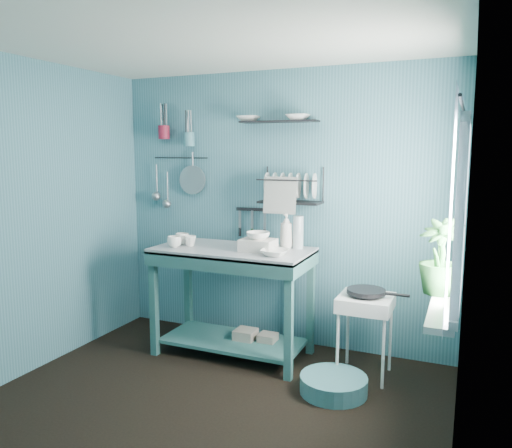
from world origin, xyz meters
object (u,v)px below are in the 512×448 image
at_px(colander, 192,180).
at_px(utensil_cup_teal, 189,139).
at_px(soap_bottle, 286,231).
at_px(storage_tin_small, 268,345).
at_px(frying_pan, 366,291).
at_px(utensil_cup_magenta, 164,132).
at_px(dish_rack, 291,185).
at_px(work_counter, 233,302).
at_px(wash_tub, 258,245).
at_px(water_bottle, 298,232).
at_px(mug_left, 174,242).
at_px(storage_tin_large, 246,341).
at_px(mug_right, 182,239).
at_px(potted_plant, 440,257).
at_px(hotplate_stand, 365,336).
at_px(mug_mid, 190,241).
at_px(floor_basin, 334,385).

bearing_deg(colander, utensil_cup_teal, -115.15).
distance_m(soap_bottle, storage_tin_small, 1.02).
bearing_deg(colander, storage_tin_small, -21.05).
relative_size(frying_pan, utensil_cup_magenta, 2.31).
distance_m(dish_rack, utensil_cup_teal, 1.13).
bearing_deg(utensil_cup_magenta, work_counter, -23.76).
bearing_deg(work_counter, wash_tub, -9.22).
height_order(water_bottle, colander, colander).
relative_size(mug_left, frying_pan, 0.41).
relative_size(water_bottle, frying_pan, 0.93).
xyz_separation_m(dish_rack, colander, (-1.04, 0.08, 0.02)).
distance_m(water_bottle, dish_rack, 0.43).
height_order(soap_bottle, utensil_cup_teal, utensil_cup_teal).
bearing_deg(storage_tin_large, mug_right, -175.24).
bearing_deg(potted_plant, utensil_cup_teal, 162.81).
bearing_deg(storage_tin_large, colander, 152.14).
distance_m(potted_plant, storage_tin_small, 1.75).
bearing_deg(wash_tub, colander, 152.61).
distance_m(water_bottle, hotplate_stand, 1.01).
bearing_deg(soap_bottle, wash_tub, -127.69).
bearing_deg(mug_left, dish_rack, 30.84).
height_order(mug_right, water_bottle, water_bottle).
xyz_separation_m(mug_left, hotplate_stand, (1.63, 0.19, -0.67)).
xyz_separation_m(mug_mid, utensil_cup_teal, (-0.28, 0.47, 0.89)).
xyz_separation_m(mug_left, potted_plant, (2.17, -0.15, 0.08)).
xyz_separation_m(hotplate_stand, utensil_cup_magenta, (-2.09, 0.38, 1.63)).
relative_size(mug_right, frying_pan, 0.41).
distance_m(work_counter, storage_tin_large, 0.38).
xyz_separation_m(hotplate_stand, frying_pan, (0.00, 0.00, 0.36)).
bearing_deg(mug_right, floor_basin, -13.41).
bearing_deg(work_counter, utensil_cup_teal, 143.23).
bearing_deg(mug_mid, work_counter, 8.97).
relative_size(mug_right, storage_tin_large, 0.56).
distance_m(frying_pan, dish_rack, 1.14).
bearing_deg(water_bottle, utensil_cup_teal, 170.68).
bearing_deg(colander, dish_rack, -4.39).
bearing_deg(wash_tub, hotplate_stand, 3.20).
height_order(wash_tub, storage_tin_small, wash_tub).
height_order(mug_mid, storage_tin_large, mug_mid).
bearing_deg(storage_tin_small, mug_mid, -168.37).
bearing_deg(utensil_cup_magenta, potted_plant, -15.45).
bearing_deg(water_bottle, utensil_cup_magenta, 172.45).
xyz_separation_m(soap_bottle, storage_tin_large, (-0.32, -0.15, -0.99)).
distance_m(work_counter, colander, 1.29).
relative_size(utensil_cup_teal, storage_tin_small, 0.65).
xyz_separation_m(mug_mid, frying_pan, (1.53, 0.09, -0.31)).
relative_size(work_counter, potted_plant, 2.67).
xyz_separation_m(frying_pan, utensil_cup_teal, (-1.81, 0.38, 1.20)).
height_order(mug_mid, floor_basin, mug_mid).
bearing_deg(floor_basin, storage_tin_large, 155.67).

